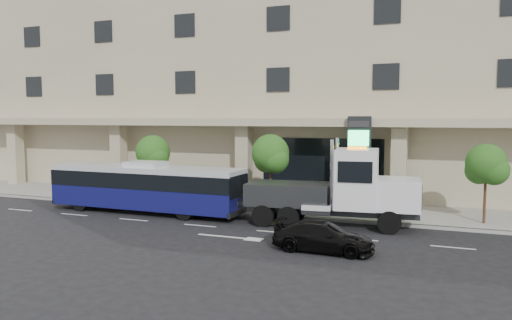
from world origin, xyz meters
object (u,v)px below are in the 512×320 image
at_px(city_bus, 146,187).
at_px(tow_truck, 339,191).
at_px(signage_pylon, 359,162).
at_px(black_sedan, 323,237).

distance_m(city_bus, tow_truck, 11.16).
xyz_separation_m(tow_truck, signage_pylon, (0.23, 4.42, 1.08)).
bearing_deg(city_bus, signage_pylon, 23.84).
bearing_deg(signage_pylon, tow_truck, -103.97).
bearing_deg(tow_truck, signage_pylon, 81.41).
height_order(city_bus, signage_pylon, signage_pylon).
relative_size(tow_truck, black_sedan, 2.34).
bearing_deg(city_bus, black_sedan, -20.49).
distance_m(city_bus, signage_pylon, 12.42).
xyz_separation_m(city_bus, black_sedan, (11.51, -4.55, -0.91)).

